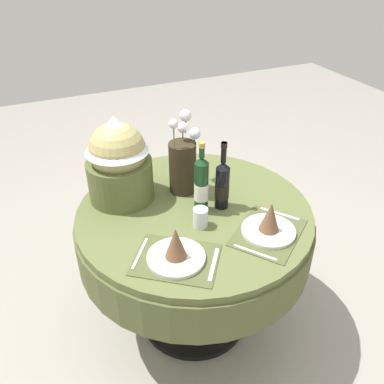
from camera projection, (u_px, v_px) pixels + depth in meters
ground at (194, 314)px, 2.35m from camera, size 8.00×8.00×0.00m
dining_table at (194, 234)px, 2.01m from camera, size 1.16×1.16×0.77m
place_setting_left at (176, 251)px, 1.61m from camera, size 0.43×0.41×0.16m
place_setting_right at (269, 224)px, 1.75m from camera, size 0.43×0.41×0.16m
flower_vase at (183, 163)px, 1.99m from camera, size 0.17×0.20×0.41m
wine_bottle_left at (222, 185)px, 1.88m from camera, size 0.07×0.07×0.34m
wine_bottle_centre at (201, 185)px, 1.84m from camera, size 0.07×0.07×0.36m
tumbler_near_right at (200, 217)px, 1.80m from camera, size 0.07×0.07×0.09m
gift_tub_back_left at (118, 157)px, 1.89m from camera, size 0.32×0.32×0.44m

